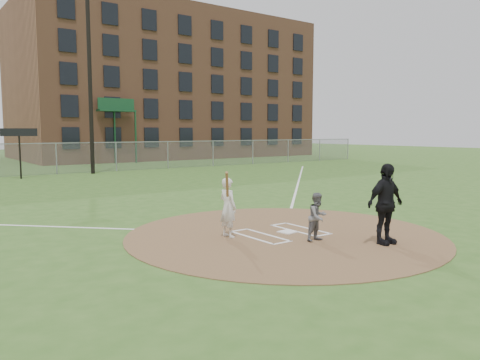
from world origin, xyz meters
TOP-DOWN VIEW (x-y plane):
  - ground at (0.00, 0.00)m, footprint 140.00×140.00m
  - dirt_circle at (0.00, 0.00)m, footprint 8.40×8.40m
  - home_plate at (0.18, 0.07)m, footprint 0.47×0.47m
  - foul_line_first at (9.00, 9.00)m, footprint 17.04×17.04m
  - catcher at (0.14, -1.09)m, footprint 0.63×0.51m
  - umpire at (1.22, -2.28)m, footprint 1.18×0.54m
  - batters_boxes at (0.00, 0.15)m, footprint 2.08×1.88m
  - batter_at_plate at (-1.44, 0.57)m, footprint 0.72×0.96m
  - outfield_fence at (0.00, 22.00)m, footprint 56.08×0.08m
  - brick_warehouse at (16.00, 37.96)m, footprint 30.00×17.17m
  - light_pole at (2.00, 21.00)m, footprint 1.20×0.30m
  - scoreboard_sign at (-2.50, 20.20)m, footprint 2.00×0.10m

SIDE VIEW (x-z plane):
  - ground at x=0.00m, z-range 0.00..0.00m
  - foul_line_first at x=9.00m, z-range 0.00..0.01m
  - dirt_circle at x=0.00m, z-range 0.00..0.02m
  - batters_boxes at x=0.00m, z-range 0.02..0.03m
  - home_plate at x=0.18m, z-range 0.02..0.05m
  - catcher at x=0.14m, z-range 0.02..1.23m
  - batter_at_plate at x=-1.44m, z-range -0.09..1.69m
  - umpire at x=1.22m, z-range 0.02..1.99m
  - outfield_fence at x=0.00m, z-range 0.00..2.03m
  - scoreboard_sign at x=-2.50m, z-range 0.92..3.85m
  - light_pole at x=2.00m, z-range 0.50..12.72m
  - brick_warehouse at x=16.00m, z-range 0.00..15.00m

